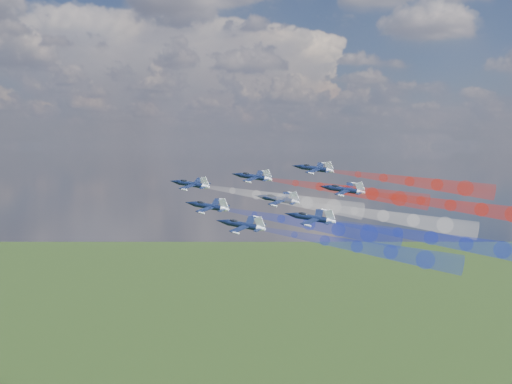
# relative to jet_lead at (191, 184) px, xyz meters

# --- Properties ---
(jet_lead) EXTENTS (16.48, 15.35, 7.67)m
(jet_lead) POSITION_rel_jet_lead_xyz_m (0.00, 0.00, 0.00)
(jet_lead) COLOR black
(trail_lead) EXTENTS (42.62, 20.87, 10.21)m
(trail_lead) POSITION_rel_jet_lead_xyz_m (25.98, -9.91, -3.02)
(trail_lead) COLOR white
(jet_inner_left) EXTENTS (16.48, 15.35, 7.67)m
(jet_inner_left) POSITION_rel_jet_lead_xyz_m (7.49, -14.84, -4.78)
(jet_inner_left) COLOR black
(trail_inner_left) EXTENTS (42.62, 20.87, 10.21)m
(trail_inner_left) POSITION_rel_jet_lead_xyz_m (33.47, -24.76, -7.80)
(trail_inner_left) COLOR #182CD3
(jet_inner_right) EXTENTS (16.48, 15.35, 7.67)m
(jet_inner_right) POSITION_rel_jet_lead_xyz_m (17.01, 5.92, 1.86)
(jet_inner_right) COLOR black
(trail_inner_right) EXTENTS (42.62, 20.87, 10.21)m
(trail_inner_right) POSITION_rel_jet_lead_xyz_m (42.99, -3.99, -1.16)
(trail_inner_right) COLOR red
(jet_outer_left) EXTENTS (16.48, 15.35, 7.67)m
(jet_outer_left) POSITION_rel_jet_lead_xyz_m (17.94, -28.82, -7.80)
(jet_outer_left) COLOR black
(trail_outer_left) EXTENTS (42.62, 20.87, 10.21)m
(trail_outer_left) POSITION_rel_jet_lead_xyz_m (43.92, -38.74, -10.82)
(trail_outer_left) COLOR #182CD3
(jet_center_third) EXTENTS (16.48, 15.35, 7.67)m
(jet_center_third) POSITION_rel_jet_lead_xyz_m (25.36, -10.18, -3.25)
(jet_center_third) COLOR black
(trail_center_third) EXTENTS (42.62, 20.87, 10.21)m
(trail_center_third) POSITION_rel_jet_lead_xyz_m (51.34, -20.09, -6.27)
(trail_center_third) COLOR white
(jet_outer_right) EXTENTS (16.48, 15.35, 7.67)m
(jet_outer_right) POSITION_rel_jet_lead_xyz_m (34.52, 10.35, 4.15)
(jet_outer_right) COLOR black
(trail_outer_right) EXTENTS (42.62, 20.87, 10.21)m
(trail_outer_right) POSITION_rel_jet_lead_xyz_m (60.50, 0.44, 1.14)
(trail_outer_right) COLOR red
(jet_rear_left) EXTENTS (16.48, 15.35, 7.67)m
(jet_rear_left) POSITION_rel_jet_lead_xyz_m (34.11, -25.47, -6.33)
(jet_rear_left) COLOR black
(trail_rear_left) EXTENTS (42.62, 20.87, 10.21)m
(trail_rear_left) POSITION_rel_jet_lead_xyz_m (60.09, -35.38, -9.35)
(trail_rear_left) COLOR #182CD3
(jet_rear_right) EXTENTS (16.48, 15.35, 7.67)m
(jet_rear_right) POSITION_rel_jet_lead_xyz_m (42.41, -4.71, -0.95)
(jet_rear_right) COLOR black
(trail_rear_right) EXTENTS (42.62, 20.87, 10.21)m
(trail_rear_right) POSITION_rel_jet_lead_xyz_m (68.39, -14.62, -3.96)
(trail_rear_right) COLOR red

